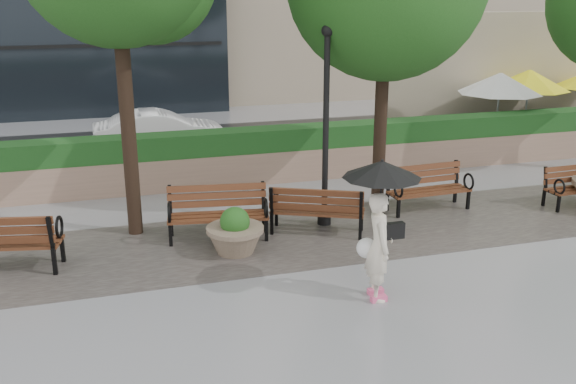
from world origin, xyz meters
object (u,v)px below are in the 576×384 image
object	(u,v)px
bench_2	(317,219)
pedestrian	(380,216)
bench_3	(428,197)
bench_0	(2,254)
planter_left	(235,235)
lamppost	(326,141)
bench_1	(218,224)
car_right	(161,132)

from	to	relation	value
bench_2	pedestrian	xyz separation A→B (m)	(-0.02, -2.92, 1.05)
bench_3	pedestrian	bearing A→B (deg)	-130.99
bench_0	bench_2	distance (m)	5.79
bench_2	planter_left	distance (m)	1.86
bench_0	lamppost	size ratio (longest dim) A/B	0.52
planter_left	bench_0	bearing A→B (deg)	174.48
bench_1	pedestrian	xyz separation A→B (m)	(1.92, -3.18, 1.04)
lamppost	car_right	world-z (taller)	lamppost
bench_3	lamppost	distance (m)	2.90
bench_2	bench_3	xyz separation A→B (m)	(2.80, 0.63, -0.00)
bench_1	bench_3	xyz separation A→B (m)	(4.74, 0.37, -0.01)
pedestrian	lamppost	bearing A→B (deg)	7.25
bench_1	planter_left	bearing A→B (deg)	-69.57
bench_3	pedestrian	xyz separation A→B (m)	(-2.82, -3.55, 1.05)
bench_1	lamppost	world-z (taller)	lamppost
car_right	lamppost	bearing A→B (deg)	-160.87
bench_2	car_right	world-z (taller)	car_right
bench_1	bench_2	distance (m)	1.96
bench_2	bench_3	distance (m)	2.87
bench_2	bench_3	size ratio (longest dim) A/B	1.05
bench_0	planter_left	size ratio (longest dim) A/B	1.98
bench_1	bench_2	world-z (taller)	bench_1
bench_3	planter_left	world-z (taller)	bench_3
bench_2	bench_3	world-z (taller)	bench_2
bench_2	pedestrian	distance (m)	3.10
bench_1	pedestrian	world-z (taller)	pedestrian
bench_0	bench_1	size ratio (longest dim) A/B	1.04
car_right	bench_0	bearing A→B (deg)	154.91
bench_3	planter_left	size ratio (longest dim) A/B	1.76
bench_3	lamppost	bearing A→B (deg)	-177.99
bench_3	planter_left	bearing A→B (deg)	-168.28
bench_2	car_right	bearing A→B (deg)	-47.49
bench_0	pedestrian	xyz separation A→B (m)	(5.76, -2.77, 1.03)
bench_0	pedestrian	size ratio (longest dim) A/B	0.95
bench_0	lamppost	xyz separation A→B (m)	(6.09, 0.58, 1.46)
bench_3	pedestrian	size ratio (longest dim) A/B	0.84
planter_left	lamppost	world-z (taller)	lamppost
bench_0	car_right	size ratio (longest dim) A/B	0.54
bench_1	planter_left	world-z (taller)	bench_1
bench_3	car_right	size ratio (longest dim) A/B	0.48
car_right	bench_1	bearing A→B (deg)	-178.13
bench_2	planter_left	world-z (taller)	bench_2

